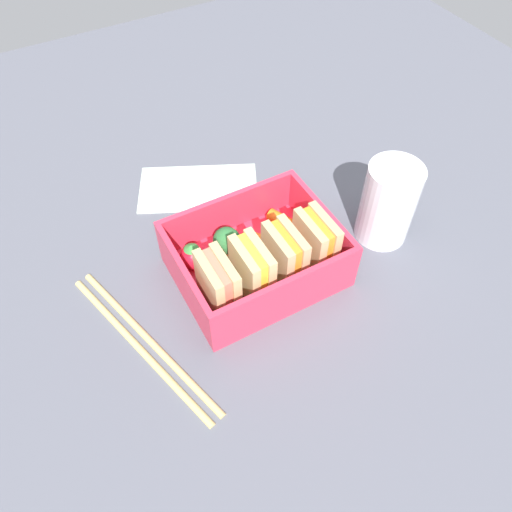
# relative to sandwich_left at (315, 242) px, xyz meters

# --- Properties ---
(ground_plane) EXTENTS (1.20, 1.20, 0.02)m
(ground_plane) POSITION_rel_sandwich_left_xyz_m (0.06, -0.03, -0.05)
(ground_plane) COLOR #555762
(bento_tray) EXTENTS (0.17, 0.13, 0.01)m
(bento_tray) POSITION_rel_sandwich_left_xyz_m (0.06, -0.03, -0.04)
(bento_tray) COLOR #E7304B
(bento_tray) RESTS_ON ground_plane
(bento_rim) EXTENTS (0.17, 0.13, 0.05)m
(bento_rim) POSITION_rel_sandwich_left_xyz_m (0.06, -0.03, -0.01)
(bento_rim) COLOR #E7304B
(bento_rim) RESTS_ON bento_tray
(sandwich_left) EXTENTS (0.03, 0.05, 0.06)m
(sandwich_left) POSITION_rel_sandwich_left_xyz_m (0.00, 0.00, 0.00)
(sandwich_left) COLOR tan
(sandwich_left) RESTS_ON bento_tray
(sandwich_center_left) EXTENTS (0.03, 0.05, 0.06)m
(sandwich_center_left) POSITION_rel_sandwich_left_xyz_m (0.04, 0.00, 0.00)
(sandwich_center_left) COLOR tan
(sandwich_center_left) RESTS_ON bento_tray
(sandwich_center) EXTENTS (0.03, 0.05, 0.06)m
(sandwich_center) POSITION_rel_sandwich_left_xyz_m (0.07, 0.00, 0.00)
(sandwich_center) COLOR tan
(sandwich_center) RESTS_ON bento_tray
(sandwich_center_right) EXTENTS (0.03, 0.05, 0.06)m
(sandwich_center_right) POSITION_rel_sandwich_left_xyz_m (0.11, 0.00, 0.00)
(sandwich_center_right) COLOR tan
(sandwich_center_right) RESTS_ON bento_tray
(carrot_stick_far_left) EXTENTS (0.03, 0.05, 0.01)m
(carrot_stick_far_left) POSITION_rel_sandwich_left_xyz_m (-0.00, -0.06, -0.02)
(carrot_stick_far_left) COLOR orange
(carrot_stick_far_left) RESTS_ON bento_tray
(carrot_stick_left) EXTENTS (0.03, 0.04, 0.01)m
(carrot_stick_left) POSITION_rel_sandwich_left_xyz_m (0.03, -0.05, -0.03)
(carrot_stick_left) COLOR orange
(carrot_stick_left) RESTS_ON bento_tray
(broccoli_floret) EXTENTS (0.03, 0.03, 0.04)m
(broccoli_floret) POSITION_rel_sandwich_left_xyz_m (0.08, -0.05, -0.01)
(broccoli_floret) COLOR #88C260
(broccoli_floret) RESTS_ON bento_tray
(strawberry_far_left) EXTENTS (0.03, 0.03, 0.03)m
(strawberry_far_left) POSITION_rel_sandwich_left_xyz_m (0.11, -0.06, -0.02)
(strawberry_far_left) COLOR red
(strawberry_far_left) RESTS_ON bento_tray
(chopstick_pair) EXTENTS (0.08, 0.21, 0.01)m
(chopstick_pair) POSITION_rel_sandwich_left_xyz_m (0.19, -0.00, -0.04)
(chopstick_pair) COLOR tan
(chopstick_pair) RESTS_ON ground_plane
(drinking_glass) EXTENTS (0.06, 0.06, 0.10)m
(drinking_glass) POSITION_rel_sandwich_left_xyz_m (-0.10, -0.01, 0.00)
(drinking_glass) COLOR white
(drinking_glass) RESTS_ON ground_plane
(folded_napkin) EXTENTS (0.17, 0.14, 0.00)m
(folded_napkin) POSITION_rel_sandwich_left_xyz_m (0.06, -0.17, -0.04)
(folded_napkin) COLOR silver
(folded_napkin) RESTS_ON ground_plane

